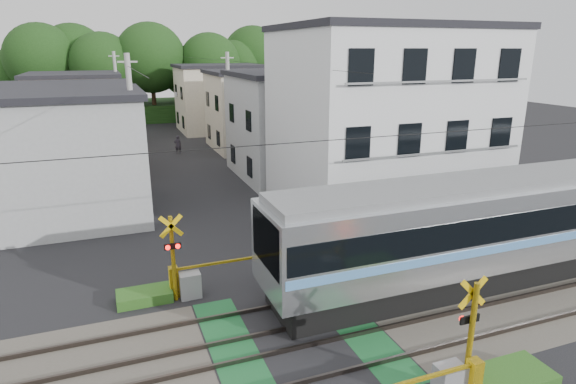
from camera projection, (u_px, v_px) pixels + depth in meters
name	position (u px, v px, depth m)	size (l,w,h in m)	color
ground	(298.00, 339.00, 14.12)	(120.00, 120.00, 0.00)	black
track_bed	(298.00, 338.00, 14.11)	(120.00, 120.00, 0.14)	#47423A
crossing_signal_near	(454.00, 373.00, 11.52)	(4.74, 0.65, 3.09)	yellow
crossing_signal_far	(187.00, 278.00, 16.31)	(4.74, 0.65, 3.09)	yellow
apartment_block	(384.00, 122.00, 24.19)	(10.20, 8.36, 9.30)	silver
houses_row	(174.00, 117.00, 36.50)	(22.07, 31.35, 6.80)	#A5A8AA
tree_hill	(145.00, 72.00, 56.54)	(40.00, 12.76, 11.12)	#1A3C14
catenary	(474.00, 197.00, 15.13)	(60.00, 5.04, 7.00)	#2D2D33
utility_poles	(160.00, 111.00, 33.21)	(7.90, 42.00, 8.00)	#A5A5A0
pedestrian	(178.00, 145.00, 38.82)	(0.55, 0.36, 1.52)	#322D38
weed_patches	(352.00, 323.00, 14.58)	(10.25, 8.80, 0.40)	#2D5E1E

